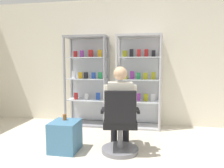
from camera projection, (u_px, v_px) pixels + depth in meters
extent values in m
cube|color=silver|center=(115.00, 62.00, 4.76)|extent=(6.00, 0.10, 2.70)
cylinder|color=gray|center=(65.00, 82.00, 4.49)|extent=(0.05, 0.05, 1.90)
cylinder|color=gray|center=(104.00, 82.00, 4.34)|extent=(0.05, 0.05, 1.90)
cylinder|color=gray|center=(72.00, 80.00, 4.88)|extent=(0.05, 0.05, 1.90)
cylinder|color=gray|center=(108.00, 81.00, 4.73)|extent=(0.05, 0.05, 1.90)
cube|color=gray|center=(86.00, 37.00, 4.52)|extent=(0.90, 0.45, 0.04)
cube|color=gray|center=(87.00, 123.00, 4.70)|extent=(0.90, 0.45, 0.04)
cube|color=silver|center=(90.00, 80.00, 4.82)|extent=(0.84, 0.02, 1.80)
cube|color=silver|center=(87.00, 100.00, 4.65)|extent=(0.82, 0.39, 0.02)
cube|color=red|center=(76.00, 96.00, 4.66)|extent=(0.08, 0.05, 0.14)
cube|color=silver|center=(87.00, 97.00, 4.61)|extent=(0.08, 0.05, 0.12)
cube|color=#264CB2|center=(98.00, 96.00, 4.61)|extent=(0.09, 0.05, 0.15)
cube|color=silver|center=(87.00, 79.00, 4.60)|extent=(0.82, 0.39, 0.02)
cube|color=silver|center=(74.00, 75.00, 4.62)|extent=(0.09, 0.04, 0.15)
cube|color=gold|center=(80.00, 75.00, 4.63)|extent=(0.09, 0.04, 0.13)
cube|color=black|center=(86.00, 75.00, 4.55)|extent=(0.08, 0.06, 0.13)
cube|color=#264CB2|center=(94.00, 76.00, 4.54)|extent=(0.08, 0.06, 0.13)
cube|color=#268C4C|center=(100.00, 75.00, 4.54)|extent=(0.09, 0.04, 0.13)
cube|color=silver|center=(87.00, 58.00, 4.56)|extent=(0.82, 0.39, 0.02)
cube|color=red|center=(75.00, 54.00, 4.64)|extent=(0.08, 0.04, 0.13)
cube|color=purple|center=(82.00, 54.00, 4.54)|extent=(0.08, 0.06, 0.14)
cube|color=red|center=(91.00, 54.00, 4.54)|extent=(0.09, 0.05, 0.15)
cube|color=gold|center=(100.00, 53.00, 4.54)|extent=(0.08, 0.05, 0.16)
cylinder|color=#B7B7BC|center=(117.00, 82.00, 4.29)|extent=(0.05, 0.05, 1.90)
cylinder|color=#B7B7BC|center=(160.00, 83.00, 4.14)|extent=(0.05, 0.05, 1.90)
cylinder|color=#B7B7BC|center=(120.00, 81.00, 4.68)|extent=(0.05, 0.05, 1.90)
cylinder|color=#B7B7BC|center=(159.00, 81.00, 4.53)|extent=(0.05, 0.05, 1.90)
cube|color=#B7B7BC|center=(139.00, 36.00, 4.32)|extent=(0.90, 0.45, 0.04)
cube|color=#B7B7BC|center=(138.00, 126.00, 4.51)|extent=(0.90, 0.45, 0.04)
cube|color=silver|center=(139.00, 81.00, 4.62)|extent=(0.84, 0.02, 1.80)
cube|color=silver|center=(138.00, 101.00, 4.45)|extent=(0.82, 0.39, 0.02)
cube|color=#264CB2|center=(124.00, 97.00, 4.48)|extent=(0.09, 0.04, 0.14)
cube|color=gold|center=(132.00, 97.00, 4.49)|extent=(0.09, 0.05, 0.14)
cube|color=purple|center=(138.00, 97.00, 4.45)|extent=(0.09, 0.05, 0.15)
cube|color=#999919|center=(146.00, 97.00, 4.43)|extent=(0.09, 0.04, 0.15)
cube|color=silver|center=(153.00, 97.00, 4.42)|extent=(0.09, 0.05, 0.15)
cube|color=silver|center=(139.00, 79.00, 4.41)|extent=(0.82, 0.39, 0.02)
cube|color=#999919|center=(125.00, 75.00, 4.45)|extent=(0.09, 0.04, 0.15)
cube|color=purple|center=(132.00, 75.00, 4.46)|extent=(0.08, 0.06, 0.16)
cube|color=#268C4C|center=(138.00, 76.00, 4.39)|extent=(0.08, 0.04, 0.13)
cube|color=#999919|center=(145.00, 76.00, 4.33)|extent=(0.09, 0.04, 0.13)
cube|color=#999919|center=(153.00, 76.00, 4.33)|extent=(0.08, 0.04, 0.15)
cube|color=silver|center=(139.00, 57.00, 4.36)|extent=(0.82, 0.39, 0.02)
cube|color=#999919|center=(125.00, 54.00, 4.44)|extent=(0.09, 0.05, 0.13)
cube|color=black|center=(132.00, 53.00, 4.38)|extent=(0.08, 0.04, 0.16)
cube|color=red|center=(139.00, 53.00, 4.31)|extent=(0.08, 0.04, 0.15)
cube|color=red|center=(146.00, 53.00, 4.35)|extent=(0.08, 0.05, 0.16)
cube|color=black|center=(154.00, 54.00, 4.34)|extent=(0.08, 0.03, 0.13)
cylinder|color=slate|center=(120.00, 150.00, 3.26)|extent=(0.56, 0.56, 0.06)
cylinder|color=slate|center=(120.00, 137.00, 3.24)|extent=(0.07, 0.07, 0.41)
cube|color=black|center=(120.00, 122.00, 3.22)|extent=(0.55, 0.55, 0.10)
cube|color=black|center=(120.00, 107.00, 2.98)|extent=(0.45, 0.15, 0.45)
cube|color=black|center=(138.00, 110.00, 3.19)|extent=(0.08, 0.30, 0.04)
cube|color=black|center=(103.00, 110.00, 3.21)|extent=(0.08, 0.30, 0.04)
cylinder|color=black|center=(126.00, 112.00, 3.40)|extent=(0.20, 0.42, 0.14)
cylinder|color=black|center=(126.00, 126.00, 3.63)|extent=(0.11, 0.11, 0.56)
cylinder|color=black|center=(114.00, 112.00, 3.41)|extent=(0.20, 0.42, 0.14)
cylinder|color=black|center=(114.00, 126.00, 3.64)|extent=(0.11, 0.11, 0.56)
cube|color=beige|center=(120.00, 99.00, 3.18)|extent=(0.39, 0.27, 0.50)
sphere|color=tan|center=(120.00, 73.00, 3.14)|extent=(0.20, 0.20, 0.20)
cylinder|color=beige|center=(134.00, 94.00, 3.17)|extent=(0.09, 0.09, 0.28)
cylinder|color=tan|center=(133.00, 107.00, 3.37)|extent=(0.12, 0.31, 0.08)
cylinder|color=beige|center=(107.00, 94.00, 3.18)|extent=(0.09, 0.09, 0.28)
cylinder|color=tan|center=(107.00, 106.00, 3.38)|extent=(0.12, 0.31, 0.08)
cube|color=teal|center=(65.00, 136.00, 3.29)|extent=(0.41, 0.44, 0.46)
cylinder|color=brown|center=(65.00, 117.00, 3.34)|extent=(0.06, 0.06, 0.09)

